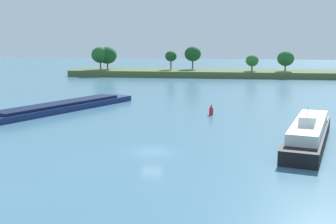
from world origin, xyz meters
The scene contains 5 objects.
ground_plane centered at (0.00, 0.00, 0.00)m, with size 400.00×400.00×0.00m, color teal.
treeline_island centered at (2.00, 97.16, 2.20)m, with size 97.06×15.74×9.59m.
white_riverboat centered at (18.87, 6.27, 1.38)m, with size 9.89×22.64×5.46m.
cargo_barge centered at (-22.01, 23.62, 0.84)m, with size 21.35×34.98×5.63m.
channel_buoy_red centered at (6.16, 25.14, 0.81)m, with size 0.70×0.70×1.90m.
Camera 1 is at (8.22, -49.33, 13.58)m, focal length 47.09 mm.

